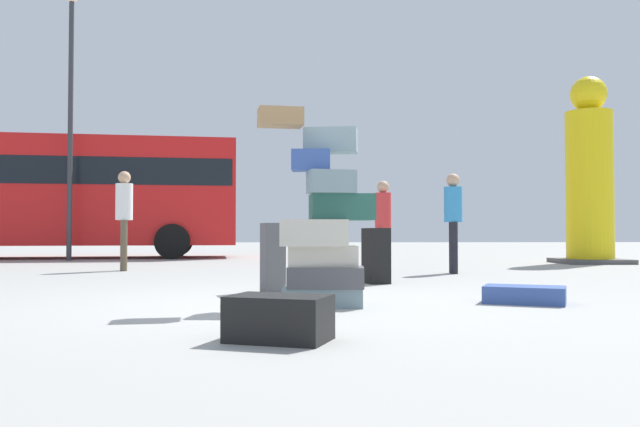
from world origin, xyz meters
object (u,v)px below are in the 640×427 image
(suitcase_charcoal_white_trunk, at_px, (273,258))
(suitcase_black_behind_tower, at_px, (279,318))
(parked_bus, at_px, (61,189))
(person_passerby_in_red, at_px, (124,211))
(yellow_dummy_statue, at_px, (589,180))
(suitcase_navy_foreground_near, at_px, (524,295))
(suitcase_black_upright_blue, at_px, (376,256))
(person_bearded_onlooker, at_px, (453,214))
(person_tourist_with_camera, at_px, (383,217))
(suitcase_tower, at_px, (323,227))
(suitcase_black_left_side, at_px, (311,277))
(lamp_post, at_px, (71,84))

(suitcase_charcoal_white_trunk, relative_size, suitcase_black_behind_tower, 1.29)
(suitcase_black_behind_tower, height_order, parked_bus, parked_bus)
(person_passerby_in_red, height_order, yellow_dummy_statue, yellow_dummy_statue)
(suitcase_navy_foreground_near, relative_size, yellow_dummy_statue, 0.18)
(suitcase_black_upright_blue, height_order, yellow_dummy_statue, yellow_dummy_statue)
(suitcase_charcoal_white_trunk, bearing_deg, yellow_dummy_statue, 30.37)
(person_passerby_in_red, bearing_deg, suitcase_black_upright_blue, 38.43)
(person_bearded_onlooker, bearing_deg, suitcase_navy_foreground_near, 1.98)
(person_tourist_with_camera, relative_size, person_passerby_in_red, 0.92)
(suitcase_charcoal_white_trunk, relative_size, yellow_dummy_statue, 0.19)
(person_tourist_with_camera, height_order, yellow_dummy_statue, yellow_dummy_statue)
(person_passerby_in_red, relative_size, parked_bus, 0.19)
(suitcase_tower, height_order, suitcase_black_left_side, suitcase_tower)
(suitcase_black_left_side, xyz_separation_m, person_bearded_onlooker, (2.43, 2.54, 0.86))
(person_passerby_in_red, bearing_deg, suitcase_navy_foreground_near, 28.11)
(lamp_post, bearing_deg, suitcase_black_behind_tower, -66.07)
(suitcase_charcoal_white_trunk, relative_size, suitcase_black_left_side, 1.51)
(suitcase_navy_foreground_near, height_order, yellow_dummy_statue, yellow_dummy_statue)
(suitcase_black_left_side, xyz_separation_m, lamp_post, (-5.60, 7.85, 4.16))
(suitcase_tower, height_order, suitcase_black_upright_blue, suitcase_tower)
(suitcase_navy_foreground_near, xyz_separation_m, parked_bus, (-8.36, 11.54, 1.75))
(suitcase_charcoal_white_trunk, xyz_separation_m, parked_bus, (-5.93, 10.31, 1.44))
(lamp_post, bearing_deg, person_passerby_in_red, -60.77)
(lamp_post, bearing_deg, suitcase_black_upright_blue, -48.52)
(suitcase_black_behind_tower, distance_m, person_passerby_in_red, 8.24)
(suitcase_tower, distance_m, suitcase_black_behind_tower, 2.05)
(person_passerby_in_red, bearing_deg, suitcase_black_behind_tower, 6.03)
(suitcase_navy_foreground_near, xyz_separation_m, lamp_post, (-7.58, 9.86, 4.21))
(suitcase_tower, height_order, suitcase_navy_foreground_near, suitcase_tower)
(person_tourist_with_camera, bearing_deg, suitcase_black_behind_tower, 19.92)
(lamp_post, bearing_deg, suitcase_charcoal_white_trunk, -59.17)
(suitcase_black_behind_tower, bearing_deg, suitcase_navy_foreground_near, 61.92)
(person_passerby_in_red, bearing_deg, person_tourist_with_camera, 77.70)
(suitcase_tower, distance_m, person_bearded_onlooker, 5.26)
(person_tourist_with_camera, height_order, person_passerby_in_red, person_passerby_in_red)
(suitcase_navy_foreground_near, bearing_deg, suitcase_black_behind_tower, -113.66)
(suitcase_navy_foreground_near, height_order, suitcase_black_left_side, suitcase_black_left_side)
(suitcase_tower, xyz_separation_m, person_tourist_with_camera, (1.38, 5.92, 0.24))
(suitcase_black_left_side, bearing_deg, suitcase_charcoal_white_trunk, -126.89)
(suitcase_navy_foreground_near, height_order, person_tourist_with_camera, person_tourist_with_camera)
(suitcase_black_upright_blue, relative_size, suitcase_black_left_side, 1.42)
(person_bearded_onlooker, xyz_separation_m, person_tourist_with_camera, (-0.99, 1.24, -0.02))
(suitcase_black_upright_blue, xyz_separation_m, person_tourist_with_camera, (0.55, 3.27, 0.60))
(suitcase_charcoal_white_trunk, relative_size, person_passerby_in_red, 0.44)
(suitcase_black_upright_blue, bearing_deg, suitcase_tower, -121.24)
(suitcase_black_upright_blue, xyz_separation_m, suitcase_black_left_side, (-0.89, -0.51, -0.24))
(suitcase_navy_foreground_near, relative_size, suitcase_black_left_side, 1.43)
(suitcase_black_behind_tower, bearing_deg, person_passerby_in_red, 130.73)
(suitcase_black_upright_blue, xyz_separation_m, person_passerby_in_red, (-4.10, 3.07, 0.69))
(person_bearded_onlooker, xyz_separation_m, parked_bus, (-8.81, 6.99, 0.84))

